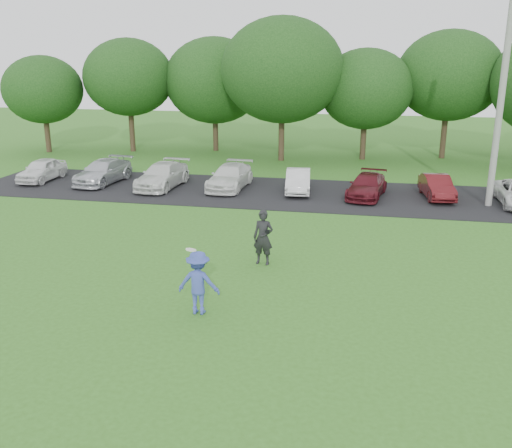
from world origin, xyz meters
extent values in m
plane|color=#34681D|center=(0.00, 0.00, 0.00)|extent=(100.00, 100.00, 0.00)
cube|color=black|center=(0.00, 13.00, 0.01)|extent=(32.00, 6.50, 0.03)
cylinder|color=gray|center=(8.71, 12.43, 4.61)|extent=(0.28, 0.28, 9.22)
imported|color=#3E4EAF|center=(-0.73, -0.44, 0.85)|extent=(1.10, 0.64, 1.69)
cylinder|color=white|center=(-0.81, -0.72, 1.84)|extent=(0.28, 0.27, 0.11)
imported|color=black|center=(0.25, 3.43, 0.89)|extent=(0.69, 0.50, 1.78)
cube|color=black|center=(0.43, 3.25, 1.15)|extent=(0.15, 0.12, 0.10)
imported|color=white|center=(-13.42, 13.20, 0.60)|extent=(1.38, 3.38, 1.15)
imported|color=silver|center=(-10.03, 13.32, 0.61)|extent=(2.07, 4.17, 1.17)
imported|color=silver|center=(-6.67, 12.96, 0.63)|extent=(1.95, 4.21, 1.19)
imported|color=silver|center=(-3.29, 13.40, 0.61)|extent=(1.82, 4.08, 1.16)
imported|color=silver|center=(0.12, 13.31, 0.57)|extent=(1.48, 3.38, 1.08)
imported|color=#59131C|center=(3.40, 12.94, 0.56)|extent=(2.08, 3.84, 1.06)
imported|color=#581317|center=(6.58, 13.39, 0.56)|extent=(1.54, 3.33, 1.06)
cylinder|color=#38281C|center=(-18.00, 21.60, 1.10)|extent=(0.36, 0.36, 2.20)
ellipsoid|color=#214C19|center=(-18.00, 21.60, 4.15)|extent=(5.20, 5.20, 4.42)
cylinder|color=#38281C|center=(-12.50, 23.00, 1.35)|extent=(0.36, 0.36, 2.70)
ellipsoid|color=#214C19|center=(-12.50, 23.00, 4.93)|extent=(5.94, 5.94, 5.05)
cylinder|color=#38281C|center=(-7.00, 24.40, 1.10)|extent=(0.36, 0.36, 2.20)
ellipsoid|color=#214C19|center=(-7.00, 24.40, 4.71)|extent=(6.68, 6.68, 5.68)
cylinder|color=#38281C|center=(-2.00, 21.60, 1.35)|extent=(0.36, 0.36, 2.70)
ellipsoid|color=#214C19|center=(-2.00, 21.60, 5.48)|extent=(7.42, 7.42, 6.31)
cylinder|color=#38281C|center=(3.00, 23.00, 1.10)|extent=(0.36, 0.36, 2.20)
ellipsoid|color=#214C19|center=(3.00, 23.00, 4.36)|extent=(5.76, 5.76, 4.90)
cylinder|color=#38281C|center=(8.00, 24.40, 1.35)|extent=(0.36, 0.36, 2.70)
ellipsoid|color=#214C19|center=(8.00, 24.40, 5.14)|extent=(6.50, 6.50, 5.53)
camera|label=1|loc=(3.39, -13.50, 6.55)|focal=40.00mm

